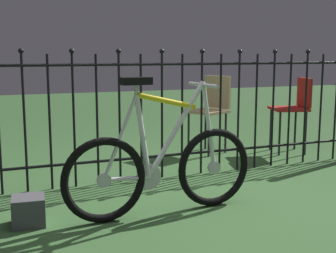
% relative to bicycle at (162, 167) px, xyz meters
% --- Properties ---
extents(ground_plane, '(20.00, 20.00, 0.00)m').
position_rel_bicycle_xyz_m(ground_plane, '(0.38, 0.13, -0.33)').
color(ground_plane, '#376030').
extents(iron_fence, '(4.79, 0.07, 1.21)m').
position_rel_bicycle_xyz_m(iron_fence, '(0.32, 0.88, 0.27)').
color(iron_fence, black).
rests_on(iron_fence, ground).
extents(bicycle, '(1.40, 0.40, 0.95)m').
position_rel_bicycle_xyz_m(bicycle, '(0.00, 0.00, 0.00)').
color(bicycle, black).
rests_on(bicycle, ground).
extents(chair_tan, '(0.48, 0.48, 0.86)m').
position_rel_bicycle_xyz_m(chair_tan, '(1.25, 1.69, 0.20)').
color(chair_tan, black).
rests_on(chair_tan, ground).
extents(chair_red, '(0.45, 0.45, 0.84)m').
position_rel_bicycle_xyz_m(chair_red, '(2.10, 1.32, 0.20)').
color(chair_red, black).
rests_on(chair_red, ground).
extents(display_crate, '(0.23, 0.23, 0.19)m').
position_rel_bicycle_xyz_m(display_crate, '(-0.88, 0.13, -0.24)').
color(display_crate, '#4C4C51').
rests_on(display_crate, ground).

